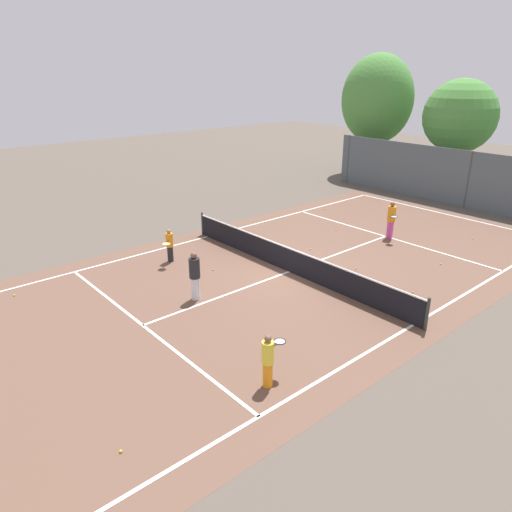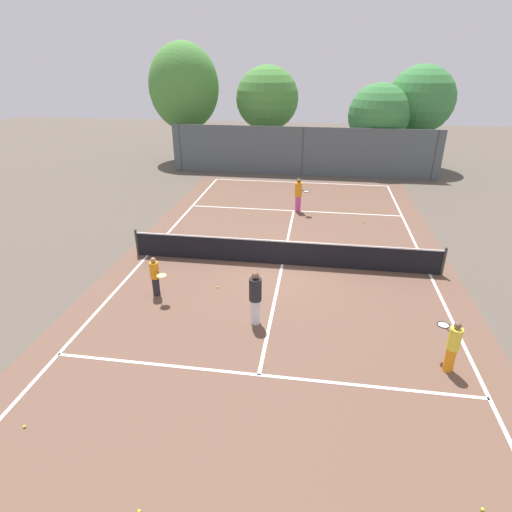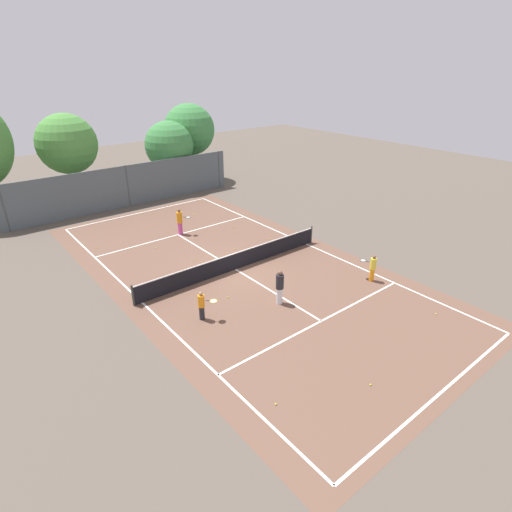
{
  "view_description": "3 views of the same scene",
  "coord_description": "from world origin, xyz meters",
  "px_view_note": "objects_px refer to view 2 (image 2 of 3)",
  "views": [
    {
      "loc": [
        12.11,
        -12.21,
        7.49
      ],
      "look_at": [
        0.22,
        -1.92,
        1.24
      ],
      "focal_mm": 33.42,
      "sensor_mm": 36.0,
      "label": 1
    },
    {
      "loc": [
        1.18,
        -14.67,
        7.28
      ],
      "look_at": [
        -0.73,
        -2.07,
        1.27
      ],
      "focal_mm": 29.54,
      "sensor_mm": 36.0,
      "label": 2
    },
    {
      "loc": [
        -11.81,
        -16.45,
        10.47
      ],
      "look_at": [
        0.25,
        -1.49,
        1.3
      ],
      "focal_mm": 29.01,
      "sensor_mm": 36.0,
      "label": 3
    }
  ],
  "objects_px": {
    "tennis_ball_5": "(388,249)",
    "tennis_ball_7": "(218,287)",
    "tennis_ball_3": "(208,199)",
    "tennis_ball_10": "(483,509)",
    "tennis_ball_2": "(277,248)",
    "tennis_ball_9": "(139,511)",
    "tennis_ball_12": "(262,238)",
    "ball_crate": "(264,250)",
    "tennis_ball_6": "(315,249)",
    "tennis_ball_13": "(250,215)",
    "tennis_ball_8": "(24,427)",
    "player_0": "(298,195)",
    "player_1": "(452,346)",
    "player_3": "(155,276)",
    "tennis_ball_1": "(364,222)",
    "player_2": "(255,298)",
    "tennis_ball_0": "(347,197)",
    "tennis_ball_11": "(382,261)",
    "tennis_ball_4": "(323,244)"
  },
  "relations": [
    {
      "from": "tennis_ball_10",
      "to": "player_3",
      "type": "bearing_deg",
      "value": 143.01
    },
    {
      "from": "ball_crate",
      "to": "player_0",
      "type": "bearing_deg",
      "value": 79.26
    },
    {
      "from": "tennis_ball_9",
      "to": "tennis_ball_8",
      "type": "bearing_deg",
      "value": 156.14
    },
    {
      "from": "player_2",
      "to": "tennis_ball_5",
      "type": "xyz_separation_m",
      "value": [
        4.67,
        6.1,
        -0.86
      ]
    },
    {
      "from": "tennis_ball_2",
      "to": "tennis_ball_5",
      "type": "height_order",
      "value": "same"
    },
    {
      "from": "player_1",
      "to": "tennis_ball_12",
      "type": "bearing_deg",
      "value": 126.84
    },
    {
      "from": "ball_crate",
      "to": "tennis_ball_12",
      "type": "relative_size",
      "value": 6.9
    },
    {
      "from": "player_0",
      "to": "player_3",
      "type": "relative_size",
      "value": 1.25
    },
    {
      "from": "tennis_ball_0",
      "to": "tennis_ball_5",
      "type": "height_order",
      "value": "same"
    },
    {
      "from": "player_0",
      "to": "tennis_ball_2",
      "type": "distance_m",
      "value": 5.09
    },
    {
      "from": "tennis_ball_11",
      "to": "tennis_ball_4",
      "type": "bearing_deg",
      "value": 150.37
    },
    {
      "from": "tennis_ball_4",
      "to": "tennis_ball_12",
      "type": "bearing_deg",
      "value": 175.29
    },
    {
      "from": "tennis_ball_10",
      "to": "tennis_ball_9",
      "type": "bearing_deg",
      "value": -171.1
    },
    {
      "from": "tennis_ball_11",
      "to": "tennis_ball_8",
      "type": "bearing_deg",
      "value": -131.85
    },
    {
      "from": "tennis_ball_7",
      "to": "tennis_ball_8",
      "type": "height_order",
      "value": "same"
    },
    {
      "from": "tennis_ball_7",
      "to": "tennis_ball_12",
      "type": "bearing_deg",
      "value": 78.35
    },
    {
      "from": "tennis_ball_6",
      "to": "tennis_ball_7",
      "type": "distance_m",
      "value": 5.05
    },
    {
      "from": "player_3",
      "to": "tennis_ball_13",
      "type": "xyz_separation_m",
      "value": [
        1.85,
        8.29,
        -0.69
      ]
    },
    {
      "from": "player_0",
      "to": "tennis_ball_1",
      "type": "xyz_separation_m",
      "value": [
        3.31,
        -1.21,
        -0.86
      ]
    },
    {
      "from": "tennis_ball_5",
      "to": "tennis_ball_7",
      "type": "bearing_deg",
      "value": -146.41
    },
    {
      "from": "tennis_ball_8",
      "to": "tennis_ball_9",
      "type": "relative_size",
      "value": 1.0
    },
    {
      "from": "ball_crate",
      "to": "tennis_ball_6",
      "type": "relative_size",
      "value": 6.9
    },
    {
      "from": "tennis_ball_1",
      "to": "tennis_ball_6",
      "type": "bearing_deg",
      "value": -122.85
    },
    {
      "from": "tennis_ball_6",
      "to": "tennis_ball_9",
      "type": "relative_size",
      "value": 1.0
    },
    {
      "from": "tennis_ball_5",
      "to": "tennis_ball_6",
      "type": "height_order",
      "value": "same"
    },
    {
      "from": "player_3",
      "to": "tennis_ball_13",
      "type": "bearing_deg",
      "value": 77.43
    },
    {
      "from": "tennis_ball_0",
      "to": "tennis_ball_12",
      "type": "relative_size",
      "value": 1.0
    },
    {
      "from": "player_1",
      "to": "tennis_ball_6",
      "type": "bearing_deg",
      "value": 116.49
    },
    {
      "from": "tennis_ball_9",
      "to": "tennis_ball_13",
      "type": "bearing_deg",
      "value": 92.04
    },
    {
      "from": "tennis_ball_8",
      "to": "tennis_ball_9",
      "type": "distance_m",
      "value": 3.52
    },
    {
      "from": "player_0",
      "to": "tennis_ball_5",
      "type": "xyz_separation_m",
      "value": [
        4.02,
        -4.4,
        -0.86
      ]
    },
    {
      "from": "tennis_ball_5",
      "to": "player_0",
      "type": "bearing_deg",
      "value": 132.43
    },
    {
      "from": "tennis_ball_2",
      "to": "tennis_ball_13",
      "type": "relative_size",
      "value": 1.0
    },
    {
      "from": "player_3",
      "to": "tennis_ball_1",
      "type": "distance_m",
      "value": 11.09
    },
    {
      "from": "player_0",
      "to": "tennis_ball_2",
      "type": "height_order",
      "value": "player_0"
    },
    {
      "from": "tennis_ball_4",
      "to": "tennis_ball_11",
      "type": "distance_m",
      "value": 2.66
    },
    {
      "from": "player_3",
      "to": "ball_crate",
      "type": "bearing_deg",
      "value": 50.11
    },
    {
      "from": "ball_crate",
      "to": "tennis_ball_12",
      "type": "height_order",
      "value": "ball_crate"
    },
    {
      "from": "player_3",
      "to": "tennis_ball_2",
      "type": "distance_m",
      "value": 5.72
    },
    {
      "from": "tennis_ball_1",
      "to": "tennis_ball_3",
      "type": "relative_size",
      "value": 1.0
    },
    {
      "from": "player_3",
      "to": "tennis_ball_13",
      "type": "distance_m",
      "value": 8.52
    },
    {
      "from": "tennis_ball_1",
      "to": "tennis_ball_5",
      "type": "height_order",
      "value": "same"
    },
    {
      "from": "ball_crate",
      "to": "tennis_ball_9",
      "type": "relative_size",
      "value": 6.9
    },
    {
      "from": "player_2",
      "to": "tennis_ball_13",
      "type": "relative_size",
      "value": 26.37
    },
    {
      "from": "tennis_ball_8",
      "to": "tennis_ball_5",
      "type": "bearing_deg",
      "value": 50.11
    },
    {
      "from": "player_3",
      "to": "tennis_ball_3",
      "type": "height_order",
      "value": "player_3"
    },
    {
      "from": "tennis_ball_3",
      "to": "tennis_ball_10",
      "type": "relative_size",
      "value": 1.0
    },
    {
      "from": "tennis_ball_9",
      "to": "tennis_ball_12",
      "type": "height_order",
      "value": "same"
    },
    {
      "from": "tennis_ball_3",
      "to": "tennis_ball_13",
      "type": "distance_m",
      "value": 3.63
    },
    {
      "from": "tennis_ball_2",
      "to": "tennis_ball_8",
      "type": "relative_size",
      "value": 1.0
    }
  ]
}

